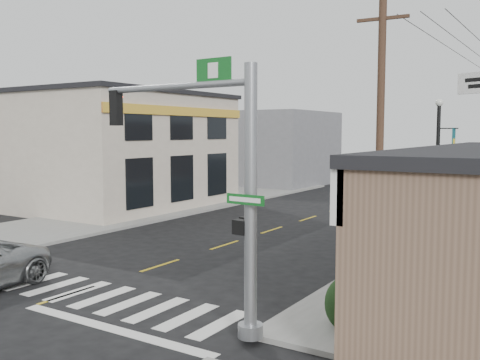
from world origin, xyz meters
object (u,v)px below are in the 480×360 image
Objects in this scene: guide_sign at (388,204)px; bare_tree at (394,166)px; traffic_signal_pole at (222,171)px; fire_hydrant at (438,263)px; utility_pole_near at (380,146)px; lamp_post at (439,160)px.

guide_sign is 0.65× the size of bare_tree.
traffic_signal_pole is 2.11× the size of guide_sign.
traffic_signal_pole is 1.38× the size of bare_tree.
fire_hydrant is 4.92m from utility_pole_near.
guide_sign is 4.02m from bare_tree.
lamp_post is at bearing 85.41° from guide_sign.
traffic_signal_pole is 8.87m from fire_hydrant.
utility_pole_near is (-0.00, -1.35, 0.64)m from bare_tree.
traffic_signal_pole reaches higher than fire_hydrant.
fire_hydrant is at bearing -26.50° from guide_sign.
fire_hydrant is 3.68m from bare_tree.
utility_pole_near is (0.15, -8.11, 0.76)m from lamp_post.
traffic_signal_pole is 12.91m from lamp_post.
bare_tree is (2.03, 6.01, -0.15)m from traffic_signal_pole.
bare_tree is 0.55× the size of utility_pole_near.
utility_pole_near reaches higher than guide_sign.
guide_sign is 0.50× the size of lamp_post.
lamp_post is (1.88, 12.77, -0.27)m from traffic_signal_pole.
utility_pole_near reaches higher than bare_tree.
utility_pole_near is at bearing -62.85° from guide_sign.
lamp_post reaches higher than guide_sign.
fire_hydrant is at bearing 71.19° from traffic_signal_pole.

